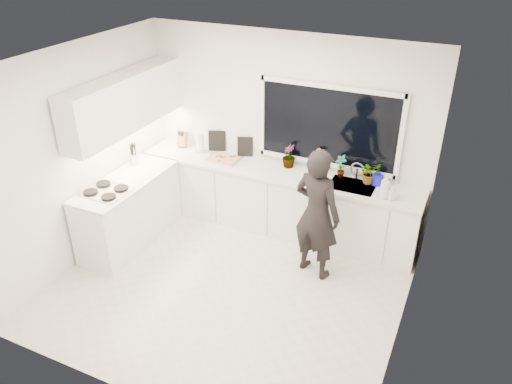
% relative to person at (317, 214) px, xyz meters
% --- Properties ---
extents(floor, '(4.00, 3.50, 0.02)m').
position_rel_person_xyz_m(floor, '(-0.83, -0.72, -0.85)').
color(floor, beige).
rests_on(floor, ground).
extents(wall_back, '(4.00, 0.02, 2.70)m').
position_rel_person_xyz_m(wall_back, '(-0.83, 1.04, 0.51)').
color(wall_back, white).
rests_on(wall_back, ground).
extents(wall_left, '(0.02, 3.50, 2.70)m').
position_rel_person_xyz_m(wall_left, '(-2.84, -0.72, 0.51)').
color(wall_left, white).
rests_on(wall_left, ground).
extents(wall_right, '(0.02, 3.50, 2.70)m').
position_rel_person_xyz_m(wall_right, '(1.18, -0.72, 0.51)').
color(wall_right, white).
rests_on(wall_right, ground).
extents(ceiling, '(4.00, 3.50, 0.02)m').
position_rel_person_xyz_m(ceiling, '(-0.83, -0.72, 1.87)').
color(ceiling, white).
rests_on(ceiling, wall_back).
extents(window, '(1.80, 0.02, 1.00)m').
position_rel_person_xyz_m(window, '(-0.23, 1.00, 0.71)').
color(window, black).
rests_on(window, wall_back).
extents(base_cabinets_back, '(3.92, 0.58, 0.88)m').
position_rel_person_xyz_m(base_cabinets_back, '(-0.83, 0.73, -0.40)').
color(base_cabinets_back, white).
rests_on(base_cabinets_back, floor).
extents(base_cabinets_left, '(0.58, 1.60, 0.88)m').
position_rel_person_xyz_m(base_cabinets_left, '(-2.50, -0.37, -0.40)').
color(base_cabinets_left, white).
rests_on(base_cabinets_left, floor).
extents(countertop_back, '(3.94, 0.62, 0.04)m').
position_rel_person_xyz_m(countertop_back, '(-0.83, 0.72, 0.06)').
color(countertop_back, silver).
rests_on(countertop_back, base_cabinets_back).
extents(countertop_left, '(0.62, 1.60, 0.04)m').
position_rel_person_xyz_m(countertop_left, '(-2.50, -0.37, 0.06)').
color(countertop_left, silver).
rests_on(countertop_left, base_cabinets_left).
extents(upper_cabinets, '(0.34, 2.10, 0.70)m').
position_rel_person_xyz_m(upper_cabinets, '(-2.62, -0.02, 1.01)').
color(upper_cabinets, white).
rests_on(upper_cabinets, wall_left).
extents(sink, '(0.58, 0.42, 0.14)m').
position_rel_person_xyz_m(sink, '(0.22, 0.73, 0.03)').
color(sink, silver).
rests_on(sink, countertop_back).
extents(faucet, '(0.03, 0.03, 0.22)m').
position_rel_person_xyz_m(faucet, '(0.22, 0.93, 0.19)').
color(faucet, silver).
rests_on(faucet, countertop_back).
extents(stovetop, '(0.56, 0.48, 0.03)m').
position_rel_person_xyz_m(stovetop, '(-2.52, -0.72, 0.10)').
color(stovetop, black).
rests_on(stovetop, countertop_left).
extents(person, '(0.70, 0.55, 1.68)m').
position_rel_person_xyz_m(person, '(0.00, 0.00, 0.00)').
color(person, black).
rests_on(person, floor).
extents(pizza_tray, '(0.46, 0.35, 0.03)m').
position_rel_person_xyz_m(pizza_tray, '(-1.62, 0.70, 0.10)').
color(pizza_tray, '#BBBBBF').
rests_on(pizza_tray, countertop_back).
extents(pizza, '(0.42, 0.31, 0.01)m').
position_rel_person_xyz_m(pizza, '(-1.62, 0.70, 0.11)').
color(pizza, red).
rests_on(pizza, pizza_tray).
extents(watering_can, '(0.17, 0.17, 0.13)m').
position_rel_person_xyz_m(watering_can, '(0.50, 0.89, 0.15)').
color(watering_can, '#151BCC').
rests_on(watering_can, countertop_back).
extents(paper_towel_roll, '(0.11, 0.11, 0.26)m').
position_rel_person_xyz_m(paper_towel_roll, '(-2.07, 0.83, 0.21)').
color(paper_towel_roll, white).
rests_on(paper_towel_roll, countertop_back).
extents(knife_block, '(0.14, 0.11, 0.22)m').
position_rel_person_xyz_m(knife_block, '(-2.40, 0.87, 0.19)').
color(knife_block, olive).
rests_on(knife_block, countertop_back).
extents(utensil_crock, '(0.17, 0.17, 0.16)m').
position_rel_person_xyz_m(utensil_crock, '(-2.68, 0.08, 0.16)').
color(utensil_crock, silver).
rests_on(utensil_crock, countertop_left).
extents(picture_frame_large, '(0.21, 0.10, 0.28)m').
position_rel_person_xyz_m(picture_frame_large, '(-1.41, 0.97, 0.22)').
color(picture_frame_large, black).
rests_on(picture_frame_large, countertop_back).
extents(picture_frame_small, '(0.24, 0.11, 0.30)m').
position_rel_person_xyz_m(picture_frame_small, '(-1.86, 0.97, 0.23)').
color(picture_frame_small, black).
rests_on(picture_frame_small, countertop_back).
extents(herb_plants, '(1.41, 0.35, 0.33)m').
position_rel_person_xyz_m(herb_plants, '(-0.07, 0.89, 0.24)').
color(herb_plants, '#26662D').
rests_on(herb_plants, countertop_back).
extents(soap_bottles, '(0.24, 0.17, 0.32)m').
position_rel_person_xyz_m(soap_bottles, '(0.68, 0.58, 0.23)').
color(soap_bottles, '#D8BF66').
rests_on(soap_bottles, countertop_back).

